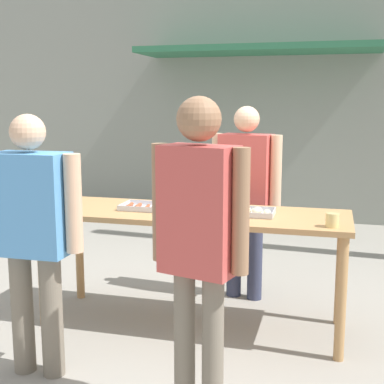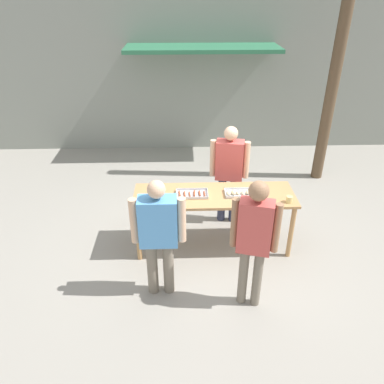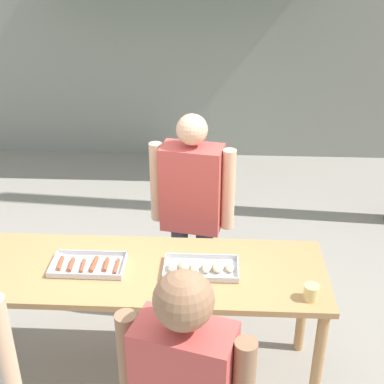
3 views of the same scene
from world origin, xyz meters
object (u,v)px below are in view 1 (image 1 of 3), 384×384
Objects in this scene: beer_cup at (332,220)px; person_customer_holding_hotdog at (32,225)px; condiment_jar_ketchup at (62,207)px; person_server_behind_table at (246,186)px; person_customer_with_cup at (199,232)px; condiment_jar_mustard at (50,207)px; food_tray_buns at (241,211)px; food_tray_sausages at (151,208)px.

person_customer_holding_hotdog reaches higher than beer_cup.
person_server_behind_table reaches higher than condiment_jar_ketchup.
beer_cup is at bearing -109.32° from person_customer_with_cup.
condiment_jar_mustard is 0.04× the size of person_customer_with_cup.
person_customer_with_cup reaches higher than beer_cup.
condiment_jar_mustard is 1.00× the size of condiment_jar_ketchup.
food_tray_buns is 1.22m from person_customer_with_cup.
food_tray_sausages is 1.07m from person_customer_holding_hotdog.
condiment_jar_mustard is at bearing -169.99° from condiment_jar_ketchup.
beer_cup is at bearing -20.69° from food_tray_buns.
condiment_jar_mustard is 1.65m from person_server_behind_table.
condiment_jar_mustard is at bearing -179.61° from beer_cup.
condiment_jar_ketchup is at bearing -169.63° from food_tray_buns.
food_tray_sausages is 0.94m from person_server_behind_table.
condiment_jar_ketchup is 1.57m from person_server_behind_table.
beer_cup is at bearing 0.39° from condiment_jar_mustard.
person_customer_holding_hotdog is 1.15m from person_customer_with_cup.
person_customer_holding_hotdog is at bearing -139.52° from food_tray_buns.
beer_cup is (1.36, -0.25, 0.03)m from food_tray_sausages.
person_customer_holding_hotdog is at bearing -157.90° from beer_cup.
food_tray_buns is 4.93× the size of beer_cup.
food_tray_sausages is at bearing 169.73° from beer_cup.
food_tray_buns is 1.45m from condiment_jar_mustard.
person_customer_holding_hotdog is at bearing -74.90° from condiment_jar_ketchup.
condiment_jar_ketchup is 1.99m from beer_cup.
person_customer_holding_hotdog is at bearing 3.36° from person_customer_with_cup.
food_tray_buns is at bearing 159.31° from beer_cup.
person_customer_holding_hotdog is (-1.79, -0.73, 0.02)m from beer_cup.
condiment_jar_ketchup is at bearing -20.88° from person_customer_with_cup.
food_tray_sausages is at bearing 19.88° from condiment_jar_mustard.
person_server_behind_table is at bearing 36.94° from condiment_jar_ketchup.
person_customer_with_cup is at bearing -34.17° from condiment_jar_mustard.
person_server_behind_table is at bearing 48.32° from food_tray_sausages.
person_customer_with_cup is (1.41, -0.95, 0.12)m from condiment_jar_mustard.
food_tray_sausages is 6.46× the size of condiment_jar_ketchup.
beer_cup reaches higher than food_tray_sausages.
person_customer_with_cup reaches higher than person_server_behind_table.
person_customer_with_cup is (-0.02, -1.21, 0.13)m from food_tray_buns.
condiment_jar_mustard is at bearing -160.12° from food_tray_sausages.
person_customer_holding_hotdog is (-1.14, -0.97, 0.05)m from food_tray_buns.
condiment_jar_ketchup is 0.76m from person_customer_holding_hotdog.
condiment_jar_mustard is at bearing -68.61° from person_customer_holding_hotdog.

